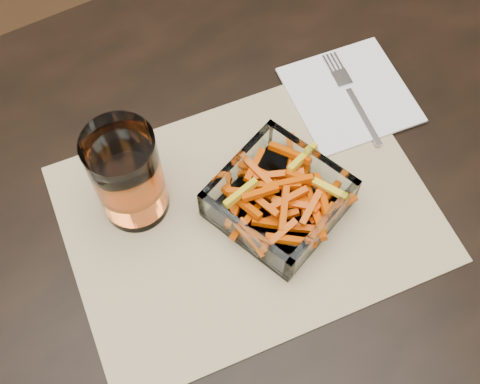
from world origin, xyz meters
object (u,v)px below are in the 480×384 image
object	(u,v)px
dining_table	(229,262)
fork	(351,94)
glass_bowl	(279,200)
tumbler	(128,178)

from	to	relation	value
dining_table	fork	xyz separation A→B (m)	(0.25, 0.10, 0.10)
glass_bowl	dining_table	bearing A→B (deg)	-177.17
dining_table	fork	distance (m)	0.29
tumbler	fork	size ratio (longest dim) A/B	0.88
glass_bowl	tumbler	world-z (taller)	tumbler
glass_bowl	fork	xyz separation A→B (m)	(0.18, 0.10, -0.02)
glass_bowl	tumbler	size ratio (longest dim) A/B	1.25
dining_table	glass_bowl	xyz separation A→B (m)	(0.07, 0.00, 0.11)
dining_table	glass_bowl	world-z (taller)	glass_bowl
dining_table	tumbler	xyz separation A→B (m)	(-0.08, 0.10, 0.16)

